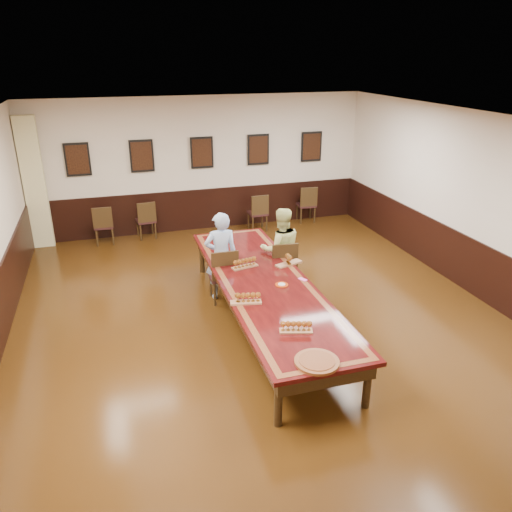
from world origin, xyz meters
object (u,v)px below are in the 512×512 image
object	(u,v)px
spare_chair_a	(104,224)
chair_man	(223,274)
person_man	(221,256)
carved_platter	(317,362)
conference_table	(265,290)
person_woman	(281,249)
spare_chair_c	(258,212)
spare_chair_b	(146,219)
spare_chair_d	(306,204)
chair_woman	(282,266)

from	to	relation	value
spare_chair_a	chair_man	bearing A→B (deg)	120.22
person_man	carved_platter	bearing A→B (deg)	96.95
conference_table	person_woman	bearing A→B (deg)	60.17
chair_man	spare_chair_a	xyz separation A→B (m)	(-1.96, 3.55, -0.04)
chair_man	carved_platter	world-z (taller)	chair_man
conference_table	spare_chair_c	bearing A→B (deg)	74.51
spare_chair_b	carved_platter	xyz separation A→B (m)	(1.36, -6.98, 0.32)
spare_chair_d	person_woman	bearing A→B (deg)	66.06
chair_woman	spare_chair_b	world-z (taller)	chair_woman
spare_chair_c	carved_platter	bearing A→B (deg)	77.37
chair_woman	spare_chair_b	xyz separation A→B (m)	(-2.12, 3.62, -0.04)
chair_man	person_man	size ratio (longest dim) A/B	0.63
person_man	person_woman	world-z (taller)	person_man
spare_chair_b	spare_chair_c	distance (m)	2.70
chair_man	spare_chair_a	size ratio (longest dim) A/B	1.10
chair_woman	person_man	size ratio (longest dim) A/B	0.62
chair_woman	spare_chair_a	world-z (taller)	chair_woman
chair_man	carved_platter	size ratio (longest dim) A/B	1.48
person_woman	carved_platter	xyz separation A→B (m)	(-0.78, -3.46, -0.01)
spare_chair_c	conference_table	distance (m)	4.64
person_man	person_woman	size ratio (longest dim) A/B	1.02
person_woman	conference_table	world-z (taller)	person_woman
chair_man	chair_woman	size ratio (longest dim) A/B	1.00
spare_chair_b	spare_chair_d	size ratio (longest dim) A/B	0.96
carved_platter	spare_chair_c	bearing A→B (deg)	78.81
spare_chair_c	person_man	xyz separation A→B (m)	(-1.69, -3.33, 0.34)
spare_chair_a	person_man	xyz separation A→B (m)	(1.97, -3.45, 0.34)
spare_chair_b	conference_table	size ratio (longest dim) A/B	0.18
chair_man	chair_woman	distance (m)	1.12
spare_chair_a	spare_chair_b	distance (m)	0.97
spare_chair_d	person_man	size ratio (longest dim) A/B	0.59
carved_platter	person_man	bearing A→B (deg)	95.87
person_man	spare_chair_a	bearing A→B (deg)	-59.22
chair_woman	person_woman	size ratio (longest dim) A/B	0.64
spare_chair_c	person_woman	world-z (taller)	person_woman
spare_chair_d	conference_table	bearing A→B (deg)	65.80
chair_woman	person_man	distance (m)	1.16
spare_chair_d	person_man	world-z (taller)	person_man
spare_chair_a	spare_chair_b	bearing A→B (deg)	-171.61
conference_table	carved_platter	distance (m)	2.28
carved_platter	chair_woman	bearing A→B (deg)	77.14
person_man	chair_man	bearing A→B (deg)	90.00
spare_chair_a	person_man	size ratio (longest dim) A/B	0.57
spare_chair_c	carved_platter	distance (m)	6.89
spare_chair_c	spare_chair_d	xyz separation A→B (m)	(1.40, 0.28, 0.01)
spare_chair_c	person_man	size ratio (longest dim) A/B	0.58
spare_chair_c	conference_table	bearing A→B (deg)	73.07
spare_chair_a	person_woman	distance (m)	4.61
chair_woman	person_man	xyz separation A→B (m)	(-1.12, 0.06, 0.30)
spare_chair_d	person_man	bearing A→B (deg)	54.35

